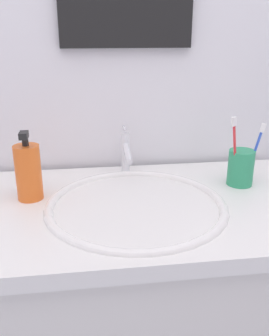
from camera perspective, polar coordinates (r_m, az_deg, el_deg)
name	(u,v)px	position (r m, az deg, el deg)	size (l,w,h in m)	color
tiled_wall_back	(125,56)	(1.17, -1.41, 16.72)	(2.19, 0.04, 2.40)	silver
vanity_counter	(139,334)	(1.20, 0.74, -23.98)	(0.99, 0.55, 0.86)	silver
sink_basin	(136,219)	(0.95, 0.24, -7.76)	(0.45, 0.45, 0.11)	white
faucet	(126,152)	(1.11, -1.31, 2.42)	(0.02, 0.14, 0.14)	silver
toothbrush_cup	(241,168)	(1.09, 15.86, 0.06)	(0.07, 0.07, 0.10)	#2D9966
toothbrush_blue	(256,149)	(1.08, 17.94, 2.71)	(0.04, 0.02, 0.17)	blue
toothbrush_red	(235,148)	(1.04, 15.01, 3.03)	(0.04, 0.02, 0.20)	red
soap_dispenser	(28,172)	(0.99, -15.86, -0.54)	(0.07, 0.07, 0.18)	orange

